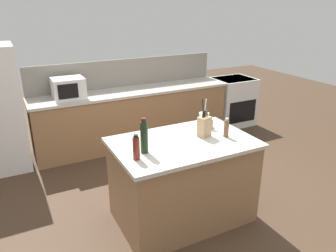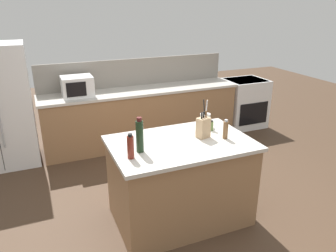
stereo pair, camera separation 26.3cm
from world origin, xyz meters
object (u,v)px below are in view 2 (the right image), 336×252
object	(u,v)px
range_oven	(244,103)
vinegar_bottle	(131,147)
knife_block	(203,127)
wine_bottle	(140,136)
microwave	(77,86)
pepper_grinder	(226,130)
spice_jar_oregano	(211,126)
utensil_crock	(205,119)

from	to	relation	value
range_oven	vinegar_bottle	bearing A→B (deg)	-141.40
knife_block	wine_bottle	bearing A→B (deg)	169.74
range_oven	knife_block	world-z (taller)	knife_block
microwave	wine_bottle	xyz separation A→B (m)	(0.26, -2.26, 0.01)
microwave	vinegar_bottle	distance (m)	2.37
pepper_grinder	range_oven	bearing A→B (deg)	50.43
knife_block	pepper_grinder	bearing A→B (deg)	-46.15
microwave	spice_jar_oregano	size ratio (longest dim) A/B	3.92
knife_block	spice_jar_oregano	size ratio (longest dim) A/B	2.46
microwave	utensil_crock	world-z (taller)	utensil_crock
microwave	spice_jar_oregano	bearing A→B (deg)	-60.01
vinegar_bottle	pepper_grinder	xyz separation A→B (m)	(1.06, 0.06, -0.02)
wine_bottle	pepper_grinder	xyz separation A→B (m)	(0.94, -0.04, -0.07)
microwave	knife_block	bearing A→B (deg)	-65.58
vinegar_bottle	microwave	bearing A→B (deg)	93.26
range_oven	pepper_grinder	world-z (taller)	pepper_grinder
pepper_grinder	knife_block	bearing A→B (deg)	150.26
range_oven	pepper_grinder	xyz separation A→B (m)	(-1.90, -2.30, 0.57)
vinegar_bottle	spice_jar_oregano	xyz separation A→B (m)	(1.04, 0.33, -0.06)
range_oven	microwave	size ratio (longest dim) A/B	2.00
range_oven	knife_block	size ratio (longest dim) A/B	3.17
spice_jar_oregano	knife_block	bearing A→B (deg)	-140.83
spice_jar_oregano	vinegar_bottle	bearing A→B (deg)	-162.41
vinegar_bottle	pepper_grinder	size ratio (longest dim) A/B	1.16
microwave	spice_jar_oregano	distance (m)	2.35
microwave	wine_bottle	size ratio (longest dim) A/B	1.31
wine_bottle	spice_jar_oregano	size ratio (longest dim) A/B	3.00
range_oven	wine_bottle	world-z (taller)	wine_bottle
range_oven	spice_jar_oregano	xyz separation A→B (m)	(-1.92, -2.04, 0.53)
range_oven	utensil_crock	xyz separation A→B (m)	(-1.92, -1.89, 0.56)
utensil_crock	pepper_grinder	xyz separation A→B (m)	(0.02, -0.41, 0.02)
knife_block	wine_bottle	distance (m)	0.74
utensil_crock	vinegar_bottle	world-z (taller)	utensil_crock
vinegar_bottle	wine_bottle	bearing A→B (deg)	39.51
range_oven	vinegar_bottle	world-z (taller)	vinegar_bottle
vinegar_bottle	wine_bottle	distance (m)	0.17
microwave	utensil_crock	bearing A→B (deg)	-58.17
range_oven	vinegar_bottle	size ratio (longest dim) A/B	3.76
utensil_crock	vinegar_bottle	bearing A→B (deg)	-155.69
microwave	wine_bottle	world-z (taller)	wine_bottle
range_oven	wine_bottle	distance (m)	3.69
wine_bottle	range_oven	bearing A→B (deg)	38.56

